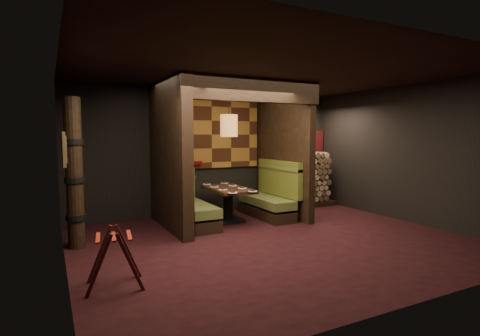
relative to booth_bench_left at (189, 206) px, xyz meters
The scene contains 23 objects.
floor 1.95m from the booth_bench_left, 59.77° to the right, with size 6.50×5.50×0.02m, color black.
ceiling 3.11m from the booth_bench_left, 59.77° to the right, with size 6.50×5.50×0.02m, color black.
wall_back 1.79m from the booth_bench_left, 49.10° to the left, with size 6.50×0.02×2.85m, color black.
wall_front 4.63m from the booth_bench_left, 77.70° to the right, with size 6.50×0.02×2.85m, color black.
wall_left 3.01m from the booth_bench_left, 144.33° to the right, with size 0.02×5.50×2.85m, color black.
wall_right 4.65m from the booth_bench_left, 21.35° to the right, with size 0.02×5.50×2.85m, color black.
partition_left 1.10m from the booth_bench_left, behind, with size 0.20×2.20×2.85m, color black.
partition_right 2.48m from the booth_bench_left, ahead, with size 0.15×2.10×2.85m, color black.
header_beam 2.60m from the booth_bench_left, 45.41° to the right, with size 2.85×0.18×0.44m, color black.
tapa_back_panel 2.00m from the booth_bench_left, 48.54° to the left, with size 2.40×0.06×1.55m, color #9C6928.
tapa_side_panel 1.48m from the booth_bench_left, 146.90° to the left, with size 0.04×1.85×1.45m, color #9C6928.
lacquer_shelf 1.32m from the booth_bench_left, 70.12° to the left, with size 0.60×0.12×0.07m, color #5B0A0D.
booth_bench_left is the anchor object (origin of this frame).
booth_bench_right 1.89m from the booth_bench_left, ahead, with size 0.68×1.60×1.14m.
dining_table 0.86m from the booth_bench_left, ahead, with size 0.77×1.37×0.72m.
place_settings 0.92m from the booth_bench_left, ahead, with size 0.64×1.58×0.03m.
pendant_lamp 1.82m from the booth_bench_left, ahead, with size 0.35×0.35×1.08m.
framed_picture 3.00m from the booth_bench_left, 145.49° to the right, with size 0.05×0.36×0.46m.
luggage_rack 3.02m from the booth_bench_left, 126.31° to the right, with size 0.74×0.56×0.75m.
totem_column 2.30m from the booth_bench_left, 165.25° to the right, with size 0.31×0.31×2.40m.
firewood_stack 3.33m from the booth_bench_left, 12.17° to the left, with size 1.73×0.70×1.36m.
mosaic_header 3.63m from the booth_bench_left, 17.60° to the left, with size 1.83×0.10×0.56m, color maroon.
bay_front_post 2.58m from the booth_bench_left, ahead, with size 0.08×0.08×2.85m, color black.
Camera 1 is at (-3.40, -5.33, 1.81)m, focal length 28.00 mm.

